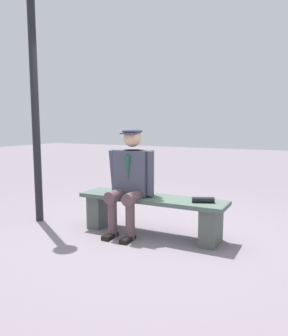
% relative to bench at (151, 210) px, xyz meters
% --- Properties ---
extents(ground_plane, '(30.00, 30.00, 0.00)m').
position_rel_bench_xyz_m(ground_plane, '(0.00, 0.00, -0.31)').
color(ground_plane, slate).
extents(bench, '(1.86, 0.45, 0.47)m').
position_rel_bench_xyz_m(bench, '(0.00, 0.00, 0.00)').
color(bench, '#485C52').
rests_on(bench, ground).
extents(seated_man, '(0.61, 0.61, 1.31)m').
position_rel_bench_xyz_m(seated_man, '(0.25, 0.07, 0.42)').
color(seated_man, '#444759').
rests_on(seated_man, ground).
extents(rolled_magazine, '(0.26, 0.16, 0.07)m').
position_rel_bench_xyz_m(rolled_magazine, '(-0.66, 0.01, 0.20)').
color(rolled_magazine, black).
rests_on(rolled_magazine, bench).
extents(lamp_post, '(0.27, 0.27, 3.24)m').
position_rel_bench_xyz_m(lamp_post, '(1.67, 0.19, 1.77)').
color(lamp_post, black).
rests_on(lamp_post, ground).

